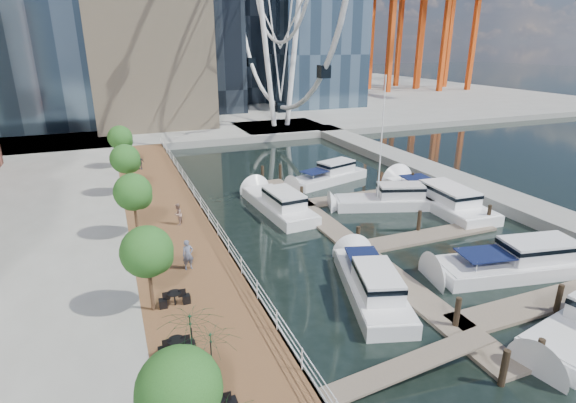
# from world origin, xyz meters

# --- Properties ---
(ground) EXTENTS (520.00, 520.00, 0.00)m
(ground) POSITION_xyz_m (0.00, 0.00, 0.00)
(ground) COLOR black
(ground) RESTS_ON ground
(boardwalk) EXTENTS (6.00, 60.00, 1.00)m
(boardwalk) POSITION_xyz_m (-9.00, 15.00, 0.50)
(boardwalk) COLOR brown
(boardwalk) RESTS_ON ground
(seawall) EXTENTS (0.25, 60.00, 1.00)m
(seawall) POSITION_xyz_m (-6.00, 15.00, 0.50)
(seawall) COLOR #595954
(seawall) RESTS_ON ground
(land_far) EXTENTS (200.00, 114.00, 1.00)m
(land_far) POSITION_xyz_m (0.00, 102.00, 0.50)
(land_far) COLOR gray
(land_far) RESTS_ON ground
(breakwater) EXTENTS (4.00, 60.00, 1.00)m
(breakwater) POSITION_xyz_m (20.00, 20.00, 0.50)
(breakwater) COLOR gray
(breakwater) RESTS_ON ground
(pier) EXTENTS (14.00, 12.00, 1.00)m
(pier) POSITION_xyz_m (14.00, 52.00, 0.50)
(pier) COLOR gray
(pier) RESTS_ON ground
(railing) EXTENTS (0.10, 60.00, 1.05)m
(railing) POSITION_xyz_m (-6.10, 15.00, 1.52)
(railing) COLOR white
(railing) RESTS_ON boardwalk
(floating_docks) EXTENTS (16.00, 34.00, 2.60)m
(floating_docks) POSITION_xyz_m (7.97, 9.98, 0.49)
(floating_docks) COLOR #6D6051
(floating_docks) RESTS_ON ground
(port_cranes) EXTENTS (40.00, 52.00, 38.00)m
(port_cranes) POSITION_xyz_m (67.67, 95.67, 20.00)
(port_cranes) COLOR #D84C14
(port_cranes) RESTS_ON ground
(street_trees) EXTENTS (2.60, 42.60, 4.60)m
(street_trees) POSITION_xyz_m (-11.40, 14.00, 4.29)
(street_trees) COLOR #3F2B1C
(street_trees) RESTS_ON ground
(cafe_tables) EXTENTS (2.50, 13.70, 0.74)m
(cafe_tables) POSITION_xyz_m (-10.40, -2.00, 1.37)
(cafe_tables) COLOR black
(cafe_tables) RESTS_ON ground
(yacht_foreground) EXTENTS (12.39, 5.33, 2.15)m
(yacht_foreground) POSITION_xyz_m (10.88, 1.31, 0.00)
(yacht_foreground) COLOR silver
(yacht_foreground) RESTS_ON ground
(pedestrian_near) EXTENTS (0.74, 0.53, 1.87)m
(pedestrian_near) POSITION_xyz_m (-8.91, 7.75, 1.93)
(pedestrian_near) COLOR #51576C
(pedestrian_near) RESTS_ON boardwalk
(pedestrian_mid) EXTENTS (0.92, 1.00, 1.65)m
(pedestrian_mid) POSITION_xyz_m (-8.39, 15.11, 1.82)
(pedestrian_mid) COLOR gray
(pedestrian_mid) RESTS_ON boardwalk
(pedestrian_far) EXTENTS (1.02, 0.76, 1.61)m
(pedestrian_far) POSITION_xyz_m (-9.72, 32.36, 1.80)
(pedestrian_far) COLOR #2D3038
(pedestrian_far) RESTS_ON boardwalk
(moored_yachts) EXTENTS (18.92, 33.77, 11.50)m
(moored_yachts) POSITION_xyz_m (8.64, 12.75, 0.00)
(moored_yachts) COLOR silver
(moored_yachts) RESTS_ON ground
(cafe_seating) EXTENTS (4.03, 9.35, 2.57)m
(cafe_seating) POSITION_xyz_m (-10.13, -3.47, 2.23)
(cafe_seating) COLOR #0E3415
(cafe_seating) RESTS_ON ground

